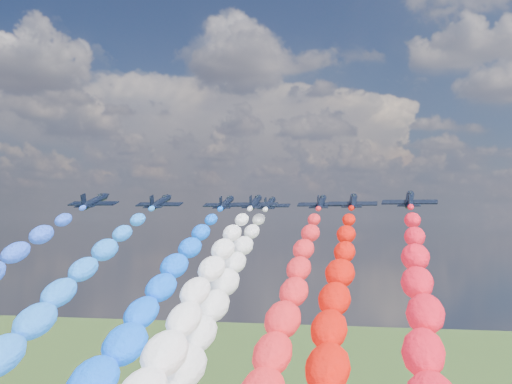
# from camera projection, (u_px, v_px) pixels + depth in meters

# --- Properties ---
(jet_0) EXTENTS (10.36, 13.87, 6.13)m
(jet_0) POSITION_uv_depth(u_px,v_px,m) (95.00, 201.00, 134.63)
(jet_0) COLOR black
(jet_1) EXTENTS (10.41, 13.91, 6.13)m
(jet_1) POSITION_uv_depth(u_px,v_px,m) (160.00, 202.00, 143.46)
(jet_1) COLOR black
(trail_1) EXTENTS (6.93, 108.42, 46.35)m
(trail_1) POSITION_uv_depth(u_px,v_px,m) (16.00, 355.00, 87.62)
(trail_1) COLOR blue
(jet_2) EXTENTS (9.99, 13.61, 6.13)m
(jet_2) POSITION_uv_depth(u_px,v_px,m) (226.00, 203.00, 151.10)
(jet_2) COLOR black
(trail_2) EXTENTS (6.93, 108.42, 46.35)m
(trail_2) POSITION_uv_depth(u_px,v_px,m) (132.00, 344.00, 95.25)
(trail_2) COLOR #0A58FF
(jet_3) EXTENTS (9.93, 13.56, 6.13)m
(jet_3) POSITION_uv_depth(u_px,v_px,m) (255.00, 202.00, 145.04)
(jet_3) COLOR black
(trail_3) EXTENTS (6.93, 108.42, 46.35)m
(trail_3) POSITION_uv_depth(u_px,v_px,m) (173.00, 352.00, 89.20)
(trail_3) COLOR white
(jet_4) EXTENTS (10.03, 13.64, 6.13)m
(jet_4) POSITION_uv_depth(u_px,v_px,m) (269.00, 204.00, 159.34)
(jet_4) COLOR black
(trail_4) EXTENTS (6.93, 108.42, 46.35)m
(trail_4) POSITION_uv_depth(u_px,v_px,m) (206.00, 334.00, 103.49)
(trail_4) COLOR silver
(jet_5) EXTENTS (10.10, 13.69, 6.13)m
(jet_5) POSITION_uv_depth(u_px,v_px,m) (321.00, 202.00, 145.09)
(jet_5) COLOR black
(trail_5) EXTENTS (6.93, 108.42, 46.35)m
(trail_5) POSITION_uv_depth(u_px,v_px,m) (280.00, 352.00, 89.24)
(trail_5) COLOR red
(jet_6) EXTENTS (9.87, 13.52, 6.13)m
(jet_6) POSITION_uv_depth(u_px,v_px,m) (353.00, 201.00, 136.39)
(jet_6) COLOR black
(trail_6) EXTENTS (6.93, 108.42, 46.35)m
(trail_6) POSITION_uv_depth(u_px,v_px,m) (329.00, 367.00, 80.55)
(trail_6) COLOR red
(jet_7) EXTENTS (10.67, 14.09, 6.13)m
(jet_7) POSITION_uv_depth(u_px,v_px,m) (410.00, 200.00, 122.22)
(jet_7) COLOR black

